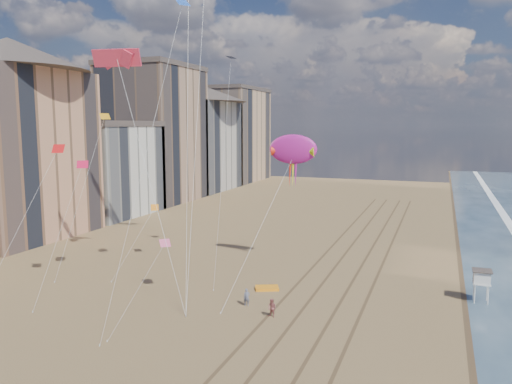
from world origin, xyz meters
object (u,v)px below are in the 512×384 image
lifeguard_stand (482,277)px  grounded_kite (267,288)px  show_kite (293,150)px  kite_flyer_b (272,308)px  kite_flyer_a (247,297)px

lifeguard_stand → grounded_kite: bearing=-170.0°
show_kite → kite_flyer_b: size_ratio=12.51×
show_kite → kite_flyer_b: bearing=-79.9°
show_kite → kite_flyer_a: 18.36m
grounded_kite → lifeguard_stand: bearing=-13.9°
kite_flyer_a → kite_flyer_b: size_ratio=0.98×
grounded_kite → kite_flyer_a: 5.00m
lifeguard_stand → grounded_kite: 20.14m
show_kite → kite_flyer_a: size_ratio=12.72×
lifeguard_stand → kite_flyer_a: bearing=-157.0°
kite_flyer_a → kite_flyer_b: kite_flyer_b is taller
lifeguard_stand → kite_flyer_b: size_ratio=1.89×
grounded_kite → show_kite: size_ratio=0.11×
lifeguard_stand → kite_flyer_b: lifeguard_stand is taller
lifeguard_stand → grounded_kite: lifeguard_stand is taller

